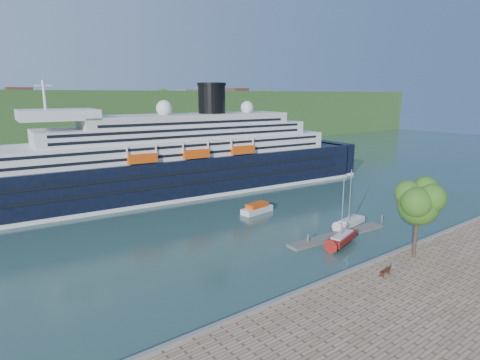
% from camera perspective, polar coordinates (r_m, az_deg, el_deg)
% --- Properties ---
extents(ground, '(400.00, 400.00, 0.00)m').
position_cam_1_polar(ground, '(58.25, 19.02, -11.46)').
color(ground, '#2B4E47').
rests_on(ground, ground).
extents(far_hillside, '(400.00, 50.00, 24.00)m').
position_cam_1_polar(far_hillside, '(180.02, -22.72, 7.81)').
color(far_hillside, '#365823').
rests_on(far_hillside, ground).
extents(quay_coping, '(220.00, 0.50, 0.30)m').
position_cam_1_polar(quay_coping, '(57.71, 19.26, -10.46)').
color(quay_coping, slate).
rests_on(quay_coping, promenade).
extents(cruise_ship, '(113.74, 26.23, 25.32)m').
position_cam_1_polar(cruise_ship, '(91.50, -10.55, 5.65)').
color(cruise_ship, black).
rests_on(cruise_ship, ground).
extents(park_bench, '(1.80, 0.87, 1.12)m').
position_cam_1_polar(park_bench, '(53.15, 19.92, -12.03)').
color(park_bench, '#422313').
rests_on(park_bench, promenade).
extents(promenade_tree, '(7.20, 7.20, 11.92)m').
position_cam_1_polar(promenade_tree, '(58.31, 23.92, -4.55)').
color(promenade_tree, '#32651A').
rests_on(promenade_tree, promenade).
extents(floating_pontoon, '(19.92, 3.70, 0.44)m').
position_cam_1_polar(floating_pontoon, '(67.54, 13.76, -7.63)').
color(floating_pontoon, slate).
rests_on(floating_pontoon, ground).
extents(sailboat_red, '(8.18, 4.42, 10.19)m').
position_cam_1_polar(sailboat_red, '(62.78, 14.52, -4.51)').
color(sailboat_red, maroon).
rests_on(sailboat_red, ground).
extents(sailboat_white_far, '(7.84, 3.27, 9.82)m').
position_cam_1_polar(sailboat_white_far, '(71.06, 15.56, -2.79)').
color(sailboat_white_far, silver).
rests_on(sailboat_white_far, ground).
extents(tender_launch, '(7.19, 3.28, 1.92)m').
position_cam_1_polar(tender_launch, '(78.26, 2.43, -3.98)').
color(tender_launch, '#E14A0D').
rests_on(tender_launch, ground).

